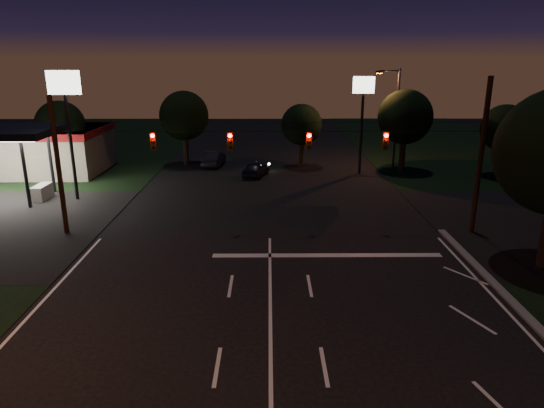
{
  "coord_description": "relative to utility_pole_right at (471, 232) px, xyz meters",
  "views": [
    {
      "loc": [
        -0.06,
        -11.98,
        9.98
      ],
      "look_at": [
        0.11,
        10.93,
        3.0
      ],
      "focal_mm": 32.0,
      "sensor_mm": 36.0,
      "label": 1
    }
  ],
  "objects": [
    {
      "name": "tree_far_d",
      "position": [
        0.02,
        16.13,
        4.83
      ],
      "size": [
        4.8,
        4.8,
        7.3
      ],
      "color": "black",
      "rests_on": "ground"
    },
    {
      "name": "utility_pole_right",
      "position": [
        0.0,
        0.0,
        0.0
      ],
      "size": [
        0.3,
        0.3,
        9.0
      ],
      "primitive_type": "cylinder",
      "color": "black",
      "rests_on": "ground"
    },
    {
      "name": "tree_far_e",
      "position": [
        8.02,
        14.11,
        4.11
      ],
      "size": [
        4.0,
        4.0,
        6.18
      ],
      "color": "black",
      "rests_on": "ground"
    },
    {
      "name": "stop_bar",
      "position": [
        -9.0,
        -3.5,
        0.01
      ],
      "size": [
        12.0,
        0.5,
        0.01
      ],
      "primitive_type": "cube",
      "color": "silver",
      "rests_on": "ground"
    },
    {
      "name": "tree_far_a",
      "position": [
        -29.98,
        15.12,
        4.26
      ],
      "size": [
        4.2,
        4.2,
        6.42
      ],
      "color": "black",
      "rests_on": "ground"
    },
    {
      "name": "car_oncoming_b",
      "position": [
        -17.28,
        18.45,
        0.71
      ],
      "size": [
        1.99,
        4.44,
        1.42
      ],
      "primitive_type": "imported",
      "rotation": [
        0.0,
        0.0,
        3.02
      ],
      "color": "black",
      "rests_on": "ground"
    },
    {
      "name": "pole_sign_left_near",
      "position": [
        -26.0,
        7.0,
        6.98
      ],
      "size": [
        2.2,
        0.3,
        9.1
      ],
      "color": "black",
      "rests_on": "ground"
    },
    {
      "name": "gas_station",
      "position": [
        -33.86,
        15.39,
        2.38
      ],
      "size": [
        14.2,
        16.1,
        5.25
      ],
      "color": "gray",
      "rests_on": "ground"
    },
    {
      "name": "car_oncoming_a",
      "position": [
        -13.17,
        14.21,
        0.66
      ],
      "size": [
        2.58,
        4.13,
        1.31
      ],
      "primitive_type": "imported",
      "rotation": [
        0.0,
        0.0,
        2.85
      ],
      "color": "black",
      "rests_on": "ground"
    },
    {
      "name": "tree_far_c",
      "position": [
        -8.98,
        18.1,
        3.9
      ],
      "size": [
        3.8,
        3.8,
        5.86
      ],
      "color": "black",
      "rests_on": "ground"
    },
    {
      "name": "pole_sign_right",
      "position": [
        -4.0,
        15.0,
        6.24
      ],
      "size": [
        1.8,
        0.3,
        8.4
      ],
      "color": "black",
      "rests_on": "ground"
    },
    {
      "name": "signal_span",
      "position": [
        -12.0,
        -0.04,
        5.5
      ],
      "size": [
        24.0,
        0.4,
        1.56
      ],
      "color": "black",
      "rests_on": "ground"
    },
    {
      "name": "ground",
      "position": [
        -12.0,
        -15.0,
        0.0
      ],
      "size": [
        140.0,
        140.0,
        0.0
      ],
      "primitive_type": "plane",
      "color": "black",
      "rests_on": "ground"
    },
    {
      "name": "street_light_right_far",
      "position": [
        -0.76,
        17.0,
        5.24
      ],
      "size": [
        2.2,
        0.35,
        9.0
      ],
      "color": "black",
      "rests_on": "ground"
    },
    {
      "name": "tree_far_b",
      "position": [
        -19.98,
        19.13,
        4.61
      ],
      "size": [
        4.6,
        4.6,
        6.98
      ],
      "color": "black",
      "rests_on": "ground"
    },
    {
      "name": "utility_pole_left",
      "position": [
        -24.0,
        0.0,
        0.0
      ],
      "size": [
        0.28,
        0.28,
        8.0
      ],
      "primitive_type": "cylinder",
      "color": "black",
      "rests_on": "ground"
    }
  ]
}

